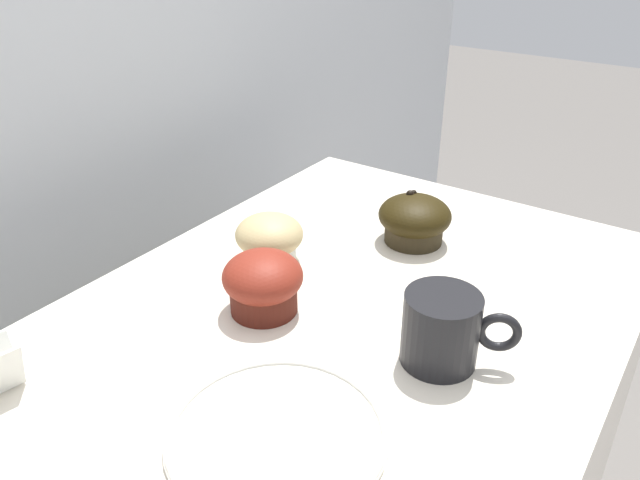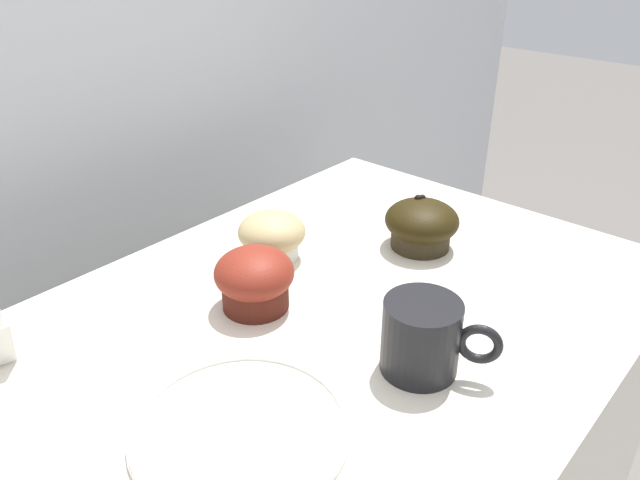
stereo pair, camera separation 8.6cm
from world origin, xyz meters
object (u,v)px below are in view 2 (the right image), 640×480
muffin_back_left (272,236)px  serving_plate (241,429)px  muffin_front_center (255,279)px  muffin_back_right (421,224)px  coffee_cup (423,336)px

muffin_back_left → serving_plate: size_ratio=0.45×
muffin_front_center → muffin_back_left: size_ratio=1.04×
muffin_back_right → serving_plate: muffin_back_right is taller
muffin_back_left → coffee_cup: size_ratio=0.78×
muffin_back_left → serving_plate: 0.35m
muffin_back_left → serving_plate: (-0.26, -0.22, -0.03)m
muffin_front_center → serving_plate: 0.22m
muffin_back_left → coffee_cup: (-0.07, -0.30, 0.01)m
muffin_back_left → coffee_cup: bearing=-102.8°
muffin_front_center → coffee_cup: 0.23m
muffin_back_left → serving_plate: muffin_back_left is taller
muffin_front_center → coffee_cup: bearing=-81.5°
muffin_front_center → muffin_back_left: bearing=35.5°
muffin_front_center → serving_plate: muffin_front_center is taller
muffin_back_left → muffin_back_right: (0.17, -0.14, 0.00)m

